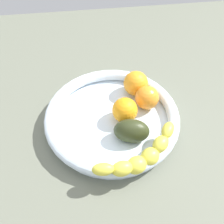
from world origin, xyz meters
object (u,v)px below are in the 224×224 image
at_px(banana_draped_left, 141,156).
at_px(orange_front, 147,98).
at_px(fruit_bowl, 112,118).
at_px(orange_mid_right, 125,112).
at_px(avocado_dark, 132,131).
at_px(orange_mid_left, 136,83).

height_order(banana_draped_left, orange_front, orange_front).
height_order(fruit_bowl, orange_mid_right, orange_mid_right).
bearing_deg(orange_front, banana_draped_left, 73.53).
distance_m(banana_draped_left, avocado_dark, 0.07).
height_order(banana_draped_left, orange_mid_right, orange_mid_right).
bearing_deg(orange_mid_left, avocado_dark, 75.57).
relative_size(fruit_bowl, avocado_dark, 4.00).
bearing_deg(fruit_bowl, banana_draped_left, 108.72).
bearing_deg(orange_front, fruit_bowl, 20.28).
xyz_separation_m(orange_mid_left, orange_mid_right, (0.05, 0.10, -0.00)).
bearing_deg(fruit_bowl, orange_mid_left, -130.53).
bearing_deg(fruit_bowl, avocado_dark, 121.72).
height_order(banana_draped_left, orange_mid_left, orange_mid_left).
height_order(fruit_bowl, orange_front, orange_front).
bearing_deg(orange_front, orange_mid_left, -70.59).
height_order(fruit_bowl, orange_mid_left, orange_mid_left).
bearing_deg(orange_mid_left, fruit_bowl, 49.47).
distance_m(orange_front, orange_mid_right, 0.08).
bearing_deg(banana_draped_left, avocado_dark, -83.97).
xyz_separation_m(fruit_bowl, banana_draped_left, (-0.05, 0.14, 0.03)).
bearing_deg(orange_mid_left, orange_mid_right, 64.62).
bearing_deg(banana_draped_left, orange_mid_left, -97.90).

